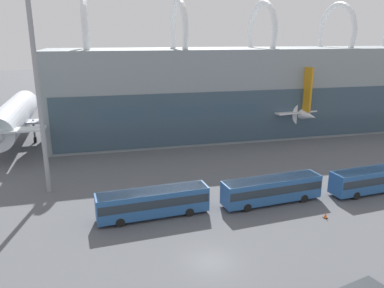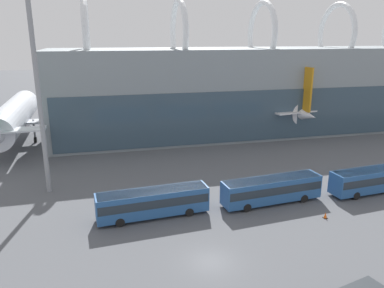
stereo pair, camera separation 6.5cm
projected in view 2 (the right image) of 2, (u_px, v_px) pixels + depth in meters
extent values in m
plane|color=#515459|center=(211.00, 262.00, 33.78)|extent=(440.00, 440.00, 0.00)
cube|color=gray|center=(364.00, 86.00, 85.07)|extent=(136.66, 18.72, 17.35)
torus|color=white|center=(86.00, 34.00, 67.97)|extent=(1.10, 13.22, 13.22)
torus|color=white|center=(179.00, 34.00, 71.95)|extent=(1.10, 13.22, 13.22)
torus|color=white|center=(262.00, 34.00, 75.94)|extent=(1.10, 13.22, 13.22)
torus|color=white|center=(336.00, 34.00, 79.92)|extent=(1.10, 13.22, 13.22)
cylinder|color=silver|center=(14.00, 116.00, 71.37)|extent=(6.31, 31.38, 5.49)
sphere|color=silver|center=(26.00, 102.00, 85.84)|extent=(5.38, 5.38, 5.38)
cube|color=silver|center=(13.00, 123.00, 69.88)|extent=(35.90, 4.41, 0.35)
cylinder|color=gray|center=(70.00, 127.00, 72.87)|extent=(2.65, 3.24, 2.57)
cylinder|color=gray|center=(24.00, 118.00, 81.78)|extent=(0.36, 0.36, 3.94)
cylinder|color=black|center=(25.00, 126.00, 82.32)|extent=(0.48, 1.11, 1.10)
cylinder|color=gray|center=(34.00, 130.00, 71.22)|extent=(0.36, 0.36, 3.94)
cylinder|color=black|center=(35.00, 140.00, 71.77)|extent=(0.48, 1.11, 1.10)
cylinder|color=white|center=(253.00, 101.00, 87.83)|extent=(10.48, 35.11, 4.46)
sphere|color=white|center=(218.00, 91.00, 103.14)|extent=(4.37, 4.37, 4.37)
cone|color=white|center=(302.00, 114.00, 72.52)|extent=(5.50, 8.28, 4.23)
cube|color=white|center=(258.00, 105.00, 86.18)|extent=(39.27, 10.36, 0.35)
cylinder|color=gray|center=(215.00, 115.00, 82.28)|extent=(3.02, 4.26, 2.38)
cylinder|color=gray|center=(295.00, 108.00, 90.87)|extent=(3.02, 4.26, 2.38)
cube|color=orange|center=(301.00, 89.00, 71.93)|extent=(1.41, 5.81, 8.32)
cube|color=white|center=(299.00, 111.00, 73.14)|extent=(11.96, 5.17, 0.28)
cylinder|color=gray|center=(228.00, 103.00, 98.79)|extent=(0.36, 0.36, 4.13)
cylinder|color=black|center=(228.00, 111.00, 99.36)|extent=(0.64, 1.16, 1.10)
cylinder|color=gray|center=(247.00, 114.00, 85.52)|extent=(0.36, 0.36, 4.13)
cylinder|color=black|center=(246.00, 122.00, 86.10)|extent=(0.64, 1.16, 1.10)
cylinder|color=gray|center=(268.00, 112.00, 87.79)|extent=(0.36, 0.36, 4.13)
cylinder|color=black|center=(267.00, 120.00, 88.36)|extent=(0.64, 1.16, 1.10)
cube|color=#285693|center=(153.00, 202.00, 41.79)|extent=(12.69, 3.54, 2.80)
cube|color=#232D38|center=(153.00, 200.00, 41.71)|extent=(12.44, 3.55, 0.98)
cube|color=silver|center=(153.00, 191.00, 41.42)|extent=(12.31, 3.43, 0.12)
cylinder|color=black|center=(183.00, 204.00, 44.41)|extent=(1.02, 0.37, 1.00)
cylinder|color=black|center=(189.00, 212.00, 42.21)|extent=(1.02, 0.37, 1.00)
cylinder|color=black|center=(117.00, 213.00, 42.07)|extent=(1.02, 0.37, 1.00)
cylinder|color=black|center=(120.00, 223.00, 39.87)|extent=(1.02, 0.37, 1.00)
cube|color=#285693|center=(272.00, 189.00, 45.29)|extent=(12.72, 3.75, 2.80)
cube|color=#232D38|center=(272.00, 187.00, 45.21)|extent=(12.47, 3.76, 0.98)
cube|color=silver|center=(272.00, 179.00, 44.92)|extent=(12.33, 3.64, 0.12)
cylinder|color=black|center=(293.00, 191.00, 47.96)|extent=(1.02, 0.39, 1.00)
cylinder|color=black|center=(304.00, 199.00, 45.78)|extent=(1.02, 0.39, 1.00)
cylinder|color=black|center=(238.00, 199.00, 45.51)|extent=(1.02, 0.39, 1.00)
cylinder|color=black|center=(247.00, 208.00, 43.32)|extent=(1.02, 0.39, 1.00)
cube|color=#285693|center=(375.00, 179.00, 48.53)|extent=(12.71, 3.72, 2.80)
cube|color=#232D38|center=(375.00, 177.00, 48.45)|extent=(12.46, 3.72, 0.98)
cube|color=silver|center=(376.00, 169.00, 48.16)|extent=(12.33, 3.61, 0.12)
cylinder|color=black|center=(343.00, 189.00, 48.76)|extent=(1.02, 0.39, 1.00)
cylinder|color=black|center=(356.00, 196.00, 46.57)|extent=(1.02, 0.39, 1.00)
cylinder|color=gray|center=(37.00, 83.00, 45.23)|extent=(0.59, 0.59, 28.38)
cube|color=black|center=(325.00, 218.00, 41.93)|extent=(0.48, 0.48, 0.02)
cone|color=#EA5914|center=(325.00, 215.00, 41.83)|extent=(0.36, 0.36, 0.68)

